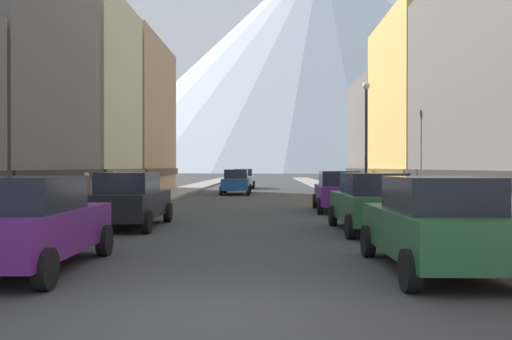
{
  "coord_description": "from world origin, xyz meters",
  "views": [
    {
      "loc": [
        0.69,
        -6.81,
        1.96
      ],
      "look_at": [
        -0.46,
        43.49,
        1.67
      ],
      "focal_mm": 37.38,
      "sensor_mm": 36.0,
      "label": 1
    }
  ],
  "objects_px": {
    "car_driving_0": "(236,182)",
    "pedestrian_1": "(86,195)",
    "car_right_0": "(436,224)",
    "potted_plant_1": "(462,206)",
    "car_left_1": "(130,200)",
    "car_right_2": "(338,191)",
    "potted_plant_0": "(401,192)",
    "potted_plant_2": "(109,194)",
    "pedestrian_0": "(374,187)",
    "car_left_0": "(30,223)",
    "pedestrian_2": "(115,190)",
    "trash_bin_right": "(492,219)",
    "streetlamp_right": "(366,124)",
    "car_right_1": "(371,202)",
    "car_driving_1": "(243,178)"
  },
  "relations": [
    {
      "from": "pedestrian_1",
      "to": "pedestrian_2",
      "type": "bearing_deg",
      "value": 90.0
    },
    {
      "from": "pedestrian_0",
      "to": "potted_plant_1",
      "type": "bearing_deg",
      "value": -85.93
    },
    {
      "from": "car_driving_0",
      "to": "pedestrian_1",
      "type": "height_order",
      "value": "car_driving_0"
    },
    {
      "from": "car_right_2",
      "to": "pedestrian_0",
      "type": "relative_size",
      "value": 2.73
    },
    {
      "from": "car_driving_0",
      "to": "car_right_1",
      "type": "bearing_deg",
      "value": -76.19
    },
    {
      "from": "potted_plant_0",
      "to": "pedestrian_1",
      "type": "bearing_deg",
      "value": -158.18
    },
    {
      "from": "trash_bin_right",
      "to": "potted_plant_2",
      "type": "xyz_separation_m",
      "value": [
        -13.35,
        11.88,
        -0.0
      ]
    },
    {
      "from": "car_right_1",
      "to": "car_driving_0",
      "type": "relative_size",
      "value": 1.01
    },
    {
      "from": "pedestrian_0",
      "to": "car_driving_0",
      "type": "bearing_deg",
      "value": 127.97
    },
    {
      "from": "car_left_0",
      "to": "pedestrian_2",
      "type": "bearing_deg",
      "value": 99.9
    },
    {
      "from": "car_driving_1",
      "to": "potted_plant_2",
      "type": "xyz_separation_m",
      "value": [
        -5.4,
        -23.52,
        -0.26
      ]
    },
    {
      "from": "car_left_1",
      "to": "potted_plant_0",
      "type": "xyz_separation_m",
      "value": [
        10.8,
        8.29,
        -0.15
      ]
    },
    {
      "from": "pedestrian_1",
      "to": "car_right_1",
      "type": "bearing_deg",
      "value": -21.83
    },
    {
      "from": "car_right_2",
      "to": "potted_plant_0",
      "type": "distance_m",
      "value": 3.69
    },
    {
      "from": "car_right_0",
      "to": "potted_plant_0",
      "type": "xyz_separation_m",
      "value": [
        3.2,
        15.48,
        -0.15
      ]
    },
    {
      "from": "potted_plant_0",
      "to": "streetlamp_right",
      "type": "distance_m",
      "value": 3.64
    },
    {
      "from": "car_right_1",
      "to": "pedestrian_1",
      "type": "height_order",
      "value": "car_right_1"
    },
    {
      "from": "car_right_2",
      "to": "pedestrian_2",
      "type": "distance_m",
      "value": 10.05
    },
    {
      "from": "car_driving_1",
      "to": "potted_plant_0",
      "type": "bearing_deg",
      "value": -69.92
    },
    {
      "from": "car_right_0",
      "to": "car_driving_1",
      "type": "height_order",
      "value": "same"
    },
    {
      "from": "car_driving_1",
      "to": "streetlamp_right",
      "type": "xyz_separation_m",
      "value": [
        6.95,
        -23.52,
        3.09
      ]
    },
    {
      "from": "car_right_2",
      "to": "potted_plant_2",
      "type": "height_order",
      "value": "car_right_2"
    },
    {
      "from": "potted_plant_1",
      "to": "potted_plant_2",
      "type": "bearing_deg",
      "value": 150.34
    },
    {
      "from": "car_right_0",
      "to": "potted_plant_0",
      "type": "height_order",
      "value": "car_right_0"
    },
    {
      "from": "car_left_0",
      "to": "pedestrian_2",
      "type": "distance_m",
      "value": 14.25
    },
    {
      "from": "pedestrian_1",
      "to": "potted_plant_2",
      "type": "bearing_deg",
      "value": 98.04
    },
    {
      "from": "car_right_0",
      "to": "potted_plant_1",
      "type": "height_order",
      "value": "car_right_0"
    },
    {
      "from": "car_right_2",
      "to": "trash_bin_right",
      "type": "bearing_deg",
      "value": -75.76
    },
    {
      "from": "car_driving_0",
      "to": "car_driving_1",
      "type": "bearing_deg",
      "value": 90.0
    },
    {
      "from": "pedestrian_2",
      "to": "car_driving_1",
      "type": "bearing_deg",
      "value": 79.47
    },
    {
      "from": "car_right_1",
      "to": "pedestrian_2",
      "type": "bearing_deg",
      "value": 142.04
    },
    {
      "from": "car_left_1",
      "to": "car_right_2",
      "type": "distance_m",
      "value": 9.98
    },
    {
      "from": "car_left_1",
      "to": "trash_bin_right",
      "type": "xyz_separation_m",
      "value": [
        10.15,
        -3.59,
        -0.26
      ]
    },
    {
      "from": "potted_plant_0",
      "to": "car_driving_0",
      "type": "bearing_deg",
      "value": 124.24
    },
    {
      "from": "car_left_0",
      "to": "potted_plant_0",
      "type": "height_order",
      "value": "car_left_0"
    },
    {
      "from": "car_left_0",
      "to": "car_right_1",
      "type": "xyz_separation_m",
      "value": [
        7.6,
        6.2,
        0.0
      ]
    },
    {
      "from": "pedestrian_1",
      "to": "streetlamp_right",
      "type": "distance_m",
      "value": 13.13
    },
    {
      "from": "car_left_0",
      "to": "trash_bin_right",
      "type": "xyz_separation_m",
      "value": [
        10.15,
        3.65,
        -0.26
      ]
    },
    {
      "from": "car_right_0",
      "to": "potted_plant_2",
      "type": "relative_size",
      "value": 4.93
    },
    {
      "from": "car_right_1",
      "to": "pedestrian_0",
      "type": "relative_size",
      "value": 2.73
    },
    {
      "from": "car_left_1",
      "to": "car_right_2",
      "type": "height_order",
      "value": "same"
    },
    {
      "from": "potted_plant_0",
      "to": "potted_plant_2",
      "type": "distance_m",
      "value": 14.0
    },
    {
      "from": "car_driving_1",
      "to": "trash_bin_right",
      "type": "bearing_deg",
      "value": -77.34
    },
    {
      "from": "car_right_0",
      "to": "car_right_2",
      "type": "xyz_separation_m",
      "value": [
        -0.0,
        13.66,
        0.0
      ]
    },
    {
      "from": "car_driving_1",
      "to": "potted_plant_1",
      "type": "relative_size",
      "value": 4.71
    },
    {
      "from": "car_left_0",
      "to": "potted_plant_0",
      "type": "relative_size",
      "value": 4.1
    },
    {
      "from": "potted_plant_0",
      "to": "potted_plant_1",
      "type": "distance_m",
      "value": 7.97
    },
    {
      "from": "car_right_0",
      "to": "car_right_2",
      "type": "relative_size",
      "value": 0.99
    },
    {
      "from": "car_right_1",
      "to": "potted_plant_2",
      "type": "relative_size",
      "value": 4.96
    },
    {
      "from": "trash_bin_right",
      "to": "car_right_1",
      "type": "bearing_deg",
      "value": 135.01
    }
  ]
}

